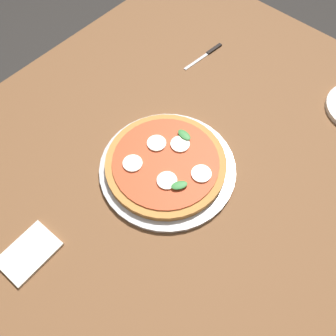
{
  "coord_description": "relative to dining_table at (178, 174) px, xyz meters",
  "views": [
    {
      "loc": [
        -0.41,
        -0.33,
        1.53
      ],
      "look_at": [
        -0.04,
        -0.0,
        0.71
      ],
      "focal_mm": 39.79,
      "sensor_mm": 36.0,
      "label": 1
    }
  ],
  "objects": [
    {
      "name": "pizza",
      "position": [
        -0.04,
        0.01,
        0.1
      ],
      "size": [
        0.31,
        0.31,
        0.03
      ],
      "color": "#C6843F",
      "rests_on": "serving_tray"
    },
    {
      "name": "knife",
      "position": [
        0.36,
        0.19,
        0.08
      ],
      "size": [
        0.16,
        0.02,
        0.01
      ],
      "color": "black",
      "rests_on": "dining_table"
    },
    {
      "name": "ground_plane",
      "position": [
        0.0,
        0.0,
        -0.62
      ],
      "size": [
        6.0,
        6.0,
        0.0
      ],
      "primitive_type": "plane",
      "color": "#2D2B28"
    },
    {
      "name": "serving_tray",
      "position": [
        -0.04,
        -0.0,
        0.09
      ],
      "size": [
        0.35,
        0.35,
        0.01
      ],
      "primitive_type": "cylinder",
      "color": "silver",
      "rests_on": "dining_table"
    },
    {
      "name": "dining_table",
      "position": [
        0.0,
        0.0,
        0.0
      ],
      "size": [
        1.38,
        1.15,
        0.7
      ],
      "color": "brown",
      "rests_on": "ground_plane"
    },
    {
      "name": "napkin",
      "position": [
        -0.42,
        0.09,
        0.08
      ],
      "size": [
        0.13,
        0.09,
        0.01
      ],
      "primitive_type": "cube",
      "rotation": [
        0.0,
        0.0,
        0.03
      ],
      "color": "white",
      "rests_on": "dining_table"
    }
  ]
}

